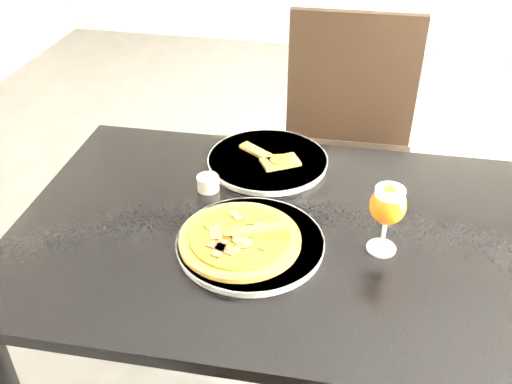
% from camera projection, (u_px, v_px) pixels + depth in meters
% --- Properties ---
extents(ground, '(6.00, 6.00, 0.00)m').
position_uv_depth(ground, '(363.00, 371.00, 1.88)').
color(ground, '#525255').
rests_on(ground, ground).
extents(dining_table, '(1.22, 0.83, 0.75)m').
position_uv_depth(dining_table, '(277.00, 258.00, 1.35)').
color(dining_table, black).
rests_on(dining_table, ground).
extents(chair_far, '(0.47, 0.47, 1.00)m').
position_uv_depth(chair_far, '(345.00, 155.00, 1.95)').
color(chair_far, black).
rests_on(chair_far, ground).
extents(plate_main, '(0.38, 0.38, 0.02)m').
position_uv_depth(plate_main, '(250.00, 243.00, 1.24)').
color(plate_main, silver).
rests_on(plate_main, dining_table).
extents(pizza, '(0.26, 0.26, 0.03)m').
position_uv_depth(pizza, '(240.00, 238.00, 1.22)').
color(pizza, olive).
rests_on(pizza, plate_main).
extents(plate_second, '(0.38, 0.38, 0.02)m').
position_uv_depth(plate_second, '(268.00, 161.00, 1.52)').
color(plate_second, silver).
rests_on(plate_second, dining_table).
extents(crust_scraps, '(0.18, 0.13, 0.01)m').
position_uv_depth(crust_scraps, '(273.00, 158.00, 1.50)').
color(crust_scraps, olive).
rests_on(crust_scraps, plate_second).
extents(loose_crust, '(0.10, 0.03, 0.01)m').
position_uv_depth(loose_crust, '(238.00, 209.00, 1.35)').
color(loose_crust, olive).
rests_on(loose_crust, dining_table).
extents(sauce_cup, '(0.06, 0.06, 0.04)m').
position_uv_depth(sauce_cup, '(208.00, 183.00, 1.41)').
color(sauce_cup, beige).
rests_on(sauce_cup, dining_table).
extents(beer_glass, '(0.08, 0.08, 0.16)m').
position_uv_depth(beer_glass, '(388.00, 206.00, 1.17)').
color(beer_glass, silver).
rests_on(beer_glass, dining_table).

